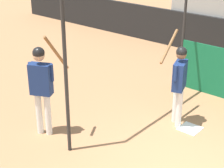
% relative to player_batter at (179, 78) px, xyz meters
% --- Properties ---
extents(home_plate, '(0.44, 0.44, 0.02)m').
position_rel_player_batter_xyz_m(home_plate, '(0.36, -0.01, -1.07)').
color(home_plate, white).
rests_on(home_plate, ground).
extents(player_batter, '(0.66, 0.84, 1.96)m').
position_rel_player_batter_xyz_m(player_batter, '(0.00, 0.00, 0.00)').
color(player_batter, white).
rests_on(player_batter, ground).
extents(player_waiting, '(0.65, 0.64, 2.22)m').
position_rel_player_batter_xyz_m(player_waiting, '(-1.89, -2.13, 0.09)').
color(player_waiting, white).
rests_on(player_waiting, ground).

